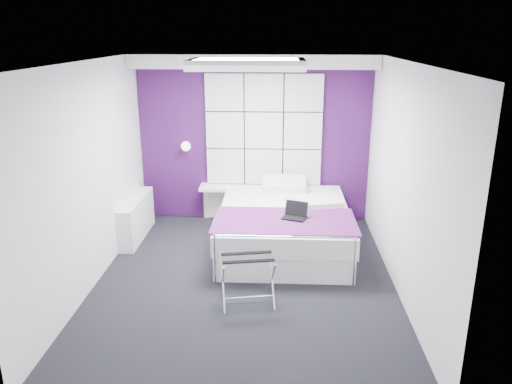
% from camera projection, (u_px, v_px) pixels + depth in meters
% --- Properties ---
extents(floor, '(4.40, 4.40, 0.00)m').
position_uv_depth(floor, '(245.00, 281.00, 6.09)').
color(floor, black).
rests_on(floor, ground).
extents(ceiling, '(4.40, 4.40, 0.00)m').
position_uv_depth(ceiling, '(243.00, 62.00, 5.29)').
color(ceiling, white).
rests_on(ceiling, wall_back).
extents(wall_back, '(3.60, 0.00, 3.60)m').
position_uv_depth(wall_back, '(254.00, 139.00, 7.78)').
color(wall_back, white).
rests_on(wall_back, floor).
extents(wall_left, '(0.00, 4.40, 4.40)m').
position_uv_depth(wall_left, '(90.00, 177.00, 5.78)').
color(wall_left, white).
rests_on(wall_left, floor).
extents(wall_right, '(0.00, 4.40, 4.40)m').
position_uv_depth(wall_right, '(404.00, 181.00, 5.61)').
color(wall_right, white).
rests_on(wall_right, floor).
extents(accent_wall, '(3.58, 0.02, 2.58)m').
position_uv_depth(accent_wall, '(254.00, 140.00, 7.78)').
color(accent_wall, '#3A1048').
rests_on(accent_wall, wall_back).
extents(soffit, '(3.58, 0.50, 0.20)m').
position_uv_depth(soffit, '(253.00, 61.00, 7.18)').
color(soffit, white).
rests_on(soffit, wall_back).
extents(headboard, '(1.80, 0.08, 2.30)m').
position_uv_depth(headboard, '(264.00, 149.00, 7.76)').
color(headboard, silver).
rests_on(headboard, wall_back).
extents(skylight, '(1.36, 0.86, 0.12)m').
position_uv_depth(skylight, '(247.00, 63.00, 5.88)').
color(skylight, white).
rests_on(skylight, ceiling).
extents(wall_lamp, '(0.15, 0.15, 0.15)m').
position_uv_depth(wall_lamp, '(186.00, 146.00, 7.72)').
color(wall_lamp, white).
rests_on(wall_lamp, wall_back).
extents(radiator, '(0.22, 1.20, 0.60)m').
position_uv_depth(radiator, '(136.00, 218.00, 7.31)').
color(radiator, white).
rests_on(radiator, floor).
extents(bed, '(1.81, 2.20, 0.77)m').
position_uv_depth(bed, '(284.00, 225.00, 6.97)').
color(bed, white).
rests_on(bed, floor).
extents(nightstand, '(0.46, 0.36, 0.05)m').
position_uv_depth(nightstand, '(215.00, 187.00, 7.87)').
color(nightstand, white).
rests_on(nightstand, wall_back).
extents(luggage_rack, '(0.57, 0.42, 0.56)m').
position_uv_depth(luggage_rack, '(248.00, 280.00, 5.53)').
color(luggage_rack, silver).
rests_on(luggage_rack, floor).
extents(laptop, '(0.30, 0.21, 0.21)m').
position_uv_depth(laptop, '(294.00, 214.00, 6.41)').
color(laptop, black).
rests_on(laptop, bed).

